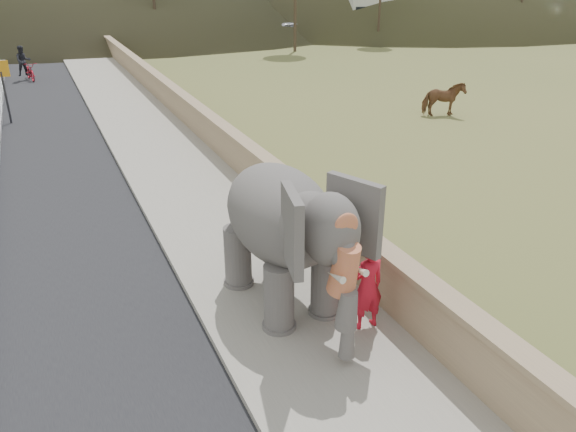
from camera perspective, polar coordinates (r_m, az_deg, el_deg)
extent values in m
plane|color=olive|center=(10.32, -0.56, -9.25)|extent=(160.00, 160.00, 0.00)
cube|color=#9E9687|center=(19.07, -12.81, 6.50)|extent=(3.00, 120.00, 0.15)
cube|color=tan|center=(19.30, -8.12, 8.55)|extent=(0.30, 120.00, 1.10)
cylinder|color=#2D2D33|center=(24.42, -26.70, 10.65)|extent=(0.08, 0.08, 2.00)
cube|color=orange|center=(24.24, -27.20, 13.16)|extent=(0.60, 0.05, 0.60)
imported|color=brown|center=(24.02, 15.50, 11.37)|extent=(1.78, 1.20, 1.38)
imported|color=#A9AAB0|center=(48.09, 0.48, 18.33)|extent=(4.29, 1.87, 1.44)
cube|color=silver|center=(51.18, 12.40, 19.10)|extent=(11.28, 5.02, 3.10)
cube|color=orange|center=(54.16, 17.29, 18.86)|extent=(11.27, 4.54, 3.10)
imported|color=red|center=(9.26, 8.08, -7.05)|extent=(0.57, 0.37, 1.55)
imported|color=maroon|center=(33.67, -24.74, 13.21)|extent=(0.92, 1.89, 0.95)
imported|color=black|center=(33.59, -25.31, 14.05)|extent=(0.84, 0.70, 1.56)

